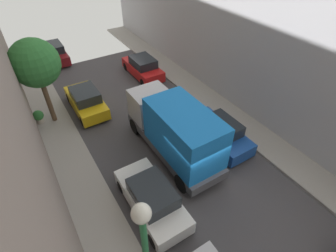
# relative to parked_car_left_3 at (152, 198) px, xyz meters

# --- Properties ---
(ground) EXTENTS (32.00, 32.00, 0.00)m
(ground) POSITION_rel_parked_car_left_3_xyz_m (2.70, 0.30, -0.72)
(ground) COLOR #423F42
(sidewalk_left) EXTENTS (2.00, 44.00, 0.15)m
(sidewalk_left) POSITION_rel_parked_car_left_3_xyz_m (-2.30, 0.30, -0.64)
(sidewalk_left) COLOR gray
(sidewalk_left) RESTS_ON ground
(sidewalk_right) EXTENTS (2.00, 44.00, 0.15)m
(sidewalk_right) POSITION_rel_parked_car_left_3_xyz_m (7.70, 0.30, -0.64)
(sidewalk_right) COLOR gray
(sidewalk_right) RESTS_ON ground
(parked_car_left_3) EXTENTS (1.78, 4.20, 1.57)m
(parked_car_left_3) POSITION_rel_parked_car_left_3_xyz_m (0.00, 0.00, 0.00)
(parked_car_left_3) COLOR white
(parked_car_left_3) RESTS_ON ground
(parked_car_left_4) EXTENTS (1.78, 4.20, 1.57)m
(parked_car_left_4) POSITION_rel_parked_car_left_3_xyz_m (0.00, 8.97, 0.00)
(parked_car_left_4) COLOR gold
(parked_car_left_4) RESTS_ON ground
(parked_car_left_5) EXTENTS (1.78, 4.20, 1.57)m
(parked_car_left_5) POSITION_rel_parked_car_left_3_xyz_m (0.00, 17.74, 0.00)
(parked_car_left_5) COLOR maroon
(parked_car_left_5) RESTS_ON ground
(parked_car_right_2) EXTENTS (1.78, 4.20, 1.57)m
(parked_car_right_2) POSITION_rel_parked_car_left_3_xyz_m (5.40, 1.83, 0.00)
(parked_car_right_2) COLOR #194799
(parked_car_right_2) RESTS_ON ground
(parked_car_right_3) EXTENTS (1.78, 4.20, 1.57)m
(parked_car_right_3) POSITION_rel_parked_car_left_3_xyz_m (5.40, 11.16, 0.00)
(parked_car_right_3) COLOR red
(parked_car_right_3) RESTS_ON ground
(delivery_truck) EXTENTS (2.26, 6.60, 3.38)m
(delivery_truck) POSITION_rel_parked_car_left_3_xyz_m (2.70, 2.35, 1.07)
(delivery_truck) COLOR #4C4C51
(delivery_truck) RESTS_ON ground
(street_tree_0) EXTENTS (2.70, 2.70, 5.27)m
(street_tree_0) POSITION_rel_parked_car_left_3_xyz_m (-2.21, 8.80, 3.32)
(street_tree_0) COLOR brown
(street_tree_0) RESTS_ON sidewalk_left
(potted_plant_1) EXTENTS (0.64, 0.64, 0.88)m
(potted_plant_1) POSITION_rel_parked_car_left_3_xyz_m (-3.04, 8.97, -0.08)
(potted_plant_1) COLOR #B2A899
(potted_plant_1) RESTS_ON sidewalk_left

